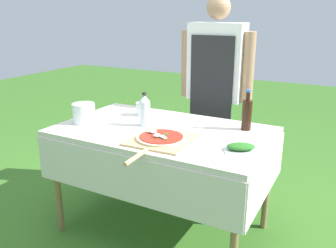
% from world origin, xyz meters
% --- Properties ---
extents(ground_plane, '(12.00, 12.00, 0.00)m').
position_xyz_m(ground_plane, '(0.00, 0.00, 0.00)').
color(ground_plane, '#386B23').
extents(prep_table, '(1.37, 0.83, 0.74)m').
position_xyz_m(prep_table, '(0.00, 0.00, 0.66)').
color(prep_table, beige).
rests_on(prep_table, ground).
extents(person_cook, '(0.59, 0.19, 1.58)m').
position_xyz_m(person_cook, '(0.08, 0.72, 0.93)').
color(person_cook, '#70604C').
rests_on(person_cook, ground).
extents(pizza_on_peel, '(0.37, 0.58, 0.05)m').
position_xyz_m(pizza_on_peel, '(0.10, -0.20, 0.75)').
color(pizza_on_peel, tan).
rests_on(pizza_on_peel, prep_table).
extents(oil_bottle, '(0.06, 0.06, 0.26)m').
position_xyz_m(oil_bottle, '(0.47, 0.24, 0.84)').
color(oil_bottle, black).
rests_on(oil_bottle, prep_table).
extents(water_bottle, '(0.07, 0.07, 0.23)m').
position_xyz_m(water_bottle, '(-0.14, 0.01, 0.84)').
color(water_bottle, silver).
rests_on(water_bottle, prep_table).
extents(herb_container, '(0.21, 0.18, 0.04)m').
position_xyz_m(herb_container, '(0.55, -0.12, 0.76)').
color(herb_container, silver).
rests_on(herb_container, prep_table).
extents(mixing_tub, '(0.15, 0.15, 0.13)m').
position_xyz_m(mixing_tub, '(-0.53, -0.13, 0.80)').
color(mixing_tub, silver).
rests_on(mixing_tub, prep_table).
extents(sauce_jar, '(0.10, 0.10, 0.10)m').
position_xyz_m(sauce_jar, '(-0.28, 0.21, 0.78)').
color(sauce_jar, silver).
rests_on(sauce_jar, prep_table).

